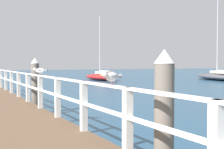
{
  "coord_description": "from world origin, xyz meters",
  "views": [
    {
      "loc": [
        -0.93,
        0.43,
        1.85
      ],
      "look_at": [
        2.32,
        6.58,
        1.59
      ],
      "focal_mm": 47.87,
      "sensor_mm": 36.0,
      "label": 1
    }
  ],
  "objects_px": {
    "boat_1": "(219,76)",
    "seagull_background": "(40,70)",
    "boat_2": "(102,76)",
    "dock_piling_far": "(35,86)",
    "dock_piling_near": "(164,122)",
    "seagull_foreground": "(112,76)"
  },
  "relations": [
    {
      "from": "dock_piling_near",
      "to": "boat_2",
      "type": "bearing_deg",
      "value": 65.9
    },
    {
      "from": "seagull_background",
      "to": "boat_2",
      "type": "relative_size",
      "value": 0.06
    },
    {
      "from": "dock_piling_near",
      "to": "seagull_foreground",
      "type": "height_order",
      "value": "dock_piling_near"
    },
    {
      "from": "dock_piling_near",
      "to": "seagull_foreground",
      "type": "distance_m",
      "value": 1.1
    },
    {
      "from": "dock_piling_near",
      "to": "boat_2",
      "type": "relative_size",
      "value": 0.29
    },
    {
      "from": "dock_piling_near",
      "to": "dock_piling_far",
      "type": "xyz_separation_m",
      "value": [
        0.0,
        7.51,
        0.0
      ]
    },
    {
      "from": "seagull_background",
      "to": "boat_2",
      "type": "bearing_deg",
      "value": 9.18
    },
    {
      "from": "seagull_background",
      "to": "boat_2",
      "type": "xyz_separation_m",
      "value": [
        11.93,
        20.49,
        -1.23
      ]
    },
    {
      "from": "boat_1",
      "to": "boat_2",
      "type": "height_order",
      "value": "boat_1"
    },
    {
      "from": "boat_2",
      "to": "dock_piling_near",
      "type": "bearing_deg",
      "value": -119.95
    },
    {
      "from": "boat_1",
      "to": "seagull_background",
      "type": "bearing_deg",
      "value": -130.44
    },
    {
      "from": "dock_piling_far",
      "to": "seagull_background",
      "type": "bearing_deg",
      "value": -99.94
    },
    {
      "from": "seagull_foreground",
      "to": "boat_1",
      "type": "xyz_separation_m",
      "value": [
        23.56,
        19.27,
        -1.21
      ]
    },
    {
      "from": "dock_piling_far",
      "to": "boat_1",
      "type": "height_order",
      "value": "boat_1"
    },
    {
      "from": "seagull_background",
      "to": "boat_2",
      "type": "distance_m",
      "value": 23.74
    },
    {
      "from": "boat_2",
      "to": "seagull_foreground",
      "type": "bearing_deg",
      "value": -121.39
    },
    {
      "from": "seagull_foreground",
      "to": "boat_1",
      "type": "relative_size",
      "value": 0.04
    },
    {
      "from": "seagull_background",
      "to": "boat_1",
      "type": "relative_size",
      "value": 0.04
    },
    {
      "from": "dock_piling_far",
      "to": "seagull_background",
      "type": "relative_size",
      "value": 5.16
    },
    {
      "from": "dock_piling_near",
      "to": "seagull_background",
      "type": "relative_size",
      "value": 5.16
    },
    {
      "from": "dock_piling_far",
      "to": "seagull_background",
      "type": "height_order",
      "value": "dock_piling_far"
    },
    {
      "from": "dock_piling_far",
      "to": "seagull_foreground",
      "type": "bearing_deg",
      "value": -93.33
    }
  ]
}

